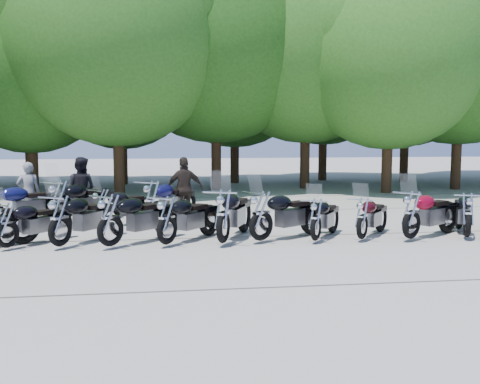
{
  "coord_description": "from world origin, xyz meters",
  "views": [
    {
      "loc": [
        -1.84,
        -11.77,
        2.5
      ],
      "look_at": [
        0.0,
        1.5,
        1.1
      ],
      "focal_mm": 42.0,
      "sensor_mm": 36.0,
      "label": 1
    }
  ],
  "objects": [
    {
      "name": "ground",
      "position": [
        0.0,
        0.0,
        0.0
      ],
      "size": [
        90.0,
        90.0,
        0.0
      ],
      "primitive_type": "plane",
      "color": "gray",
      "rests_on": "ground"
    },
    {
      "name": "tree_2",
      "position": [
        -7.25,
        12.84,
        5.31
      ],
      "size": [
        7.31,
        7.31,
        8.97
      ],
      "color": "#3A2614",
      "rests_on": "ground"
    },
    {
      "name": "tree_3",
      "position": [
        -3.57,
        11.24,
        6.32
      ],
      "size": [
        8.7,
        8.7,
        10.67
      ],
      "color": "#3A2614",
      "rests_on": "ground"
    },
    {
      "name": "tree_4",
      "position": [
        0.54,
        13.09,
        6.64
      ],
      "size": [
        9.13,
        9.13,
        11.2
      ],
      "color": "#3A2614",
      "rests_on": "ground"
    },
    {
      "name": "tree_5",
      "position": [
        4.61,
        13.2,
        6.57
      ],
      "size": [
        9.04,
        9.04,
        11.1
      ],
      "color": "#3A2614",
      "rests_on": "ground"
    },
    {
      "name": "tree_6",
      "position": [
        7.55,
        10.82,
        5.81
      ],
      "size": [
        8.0,
        8.0,
        9.82
      ],
      "color": "#3A2614",
      "rests_on": "ground"
    },
    {
      "name": "tree_7",
      "position": [
        11.2,
        11.78,
        6.39
      ],
      "size": [
        8.79,
        8.79,
        10.79
      ],
      "color": "#3A2614",
      "rests_on": "ground"
    },
    {
      "name": "tree_10",
      "position": [
        -8.29,
        16.97,
        5.66
      ],
      "size": [
        7.78,
        7.78,
        9.55
      ],
      "color": "#3A2614",
      "rests_on": "ground"
    },
    {
      "name": "tree_11",
      "position": [
        -3.76,
        16.43,
        5.49
      ],
      "size": [
        7.56,
        7.56,
        9.28
      ],
      "color": "#3A2614",
      "rests_on": "ground"
    },
    {
      "name": "tree_12",
      "position": [
        1.8,
        16.47,
        5.72
      ],
      "size": [
        7.88,
        7.88,
        9.67
      ],
      "color": "#3A2614",
      "rests_on": "ground"
    },
    {
      "name": "tree_13",
      "position": [
        6.69,
        17.47,
        6.04
      ],
      "size": [
        8.31,
        8.31,
        10.2
      ],
      "color": "#3A2614",
      "rests_on": "ground"
    },
    {
      "name": "tree_14",
      "position": [
        10.68,
        16.09,
        5.83
      ],
      "size": [
        8.02,
        8.02,
        9.84
      ],
      "color": "#3A2614",
      "rests_on": "ground"
    },
    {
      "name": "motorcycle_2",
      "position": [
        -5.16,
        0.66,
        0.58
      ],
      "size": [
        1.75,
        2.02,
        1.16
      ],
      "primitive_type": null,
      "rotation": [
        0.0,
        0.0,
        2.49
      ],
      "color": "black",
      "rests_on": "ground"
    },
    {
      "name": "motorcycle_3",
      "position": [
        -4.05,
        0.63,
        0.66
      ],
      "size": [
        1.87,
        2.37,
        1.33
      ],
      "primitive_type": null,
      "rotation": [
        0.0,
        0.0,
        2.57
      ],
      "color": "black",
      "rests_on": "ground"
    },
    {
      "name": "motorcycle_4",
      "position": [
        -2.97,
        0.47,
        0.68
      ],
      "size": [
        2.23,
        2.2,
        1.36
      ],
      "primitive_type": null,
      "rotation": [
        0.0,
        0.0,
        2.34
      ],
      "color": "black",
      "rests_on": "ground"
    },
    {
      "name": "motorcycle_5",
      "position": [
        -1.76,
        0.54,
        0.64
      ],
      "size": [
        1.97,
        2.19,
        1.28
      ],
      "primitive_type": null,
      "rotation": [
        0.0,
        0.0,
        2.45
      ],
      "color": "black",
      "rests_on": "ground"
    },
    {
      "name": "motorcycle_6",
      "position": [
        -0.52,
        0.47,
        0.71
      ],
      "size": [
        1.7,
        2.62,
        1.43
      ],
      "primitive_type": null,
      "rotation": [
        0.0,
        0.0,
        2.74
      ],
      "color": "black",
      "rests_on": "ground"
    },
    {
      "name": "motorcycle_7",
      "position": [
        0.37,
        0.66,
        0.68
      ],
      "size": [
        2.42,
        1.92,
        1.36
      ],
      "primitive_type": null,
      "rotation": [
        0.0,
        0.0,
        2.14
      ],
      "color": "black",
      "rests_on": "ground"
    },
    {
      "name": "motorcycle_8",
      "position": [
        1.61,
        0.52,
        0.58
      ],
      "size": [
        1.63,
        2.06,
        1.16
      ],
      "primitive_type": null,
      "rotation": [
        0.0,
        0.0,
        2.58
      ],
      "color": "black",
      "rests_on": "ground"
    },
    {
      "name": "motorcycle_9",
      "position": [
        2.73,
        0.56,
        0.58
      ],
      "size": [
        1.76,
        1.99,
        1.16
      ],
      "primitive_type": null,
      "rotation": [
        0.0,
        0.0,
        2.47
      ],
      "color": "black",
      "rests_on": "ground"
    },
    {
      "name": "motorcycle_10",
      "position": [
        3.86,
        0.41,
        0.67
      ],
      "size": [
        2.35,
        1.91,
        1.33
      ],
      "primitive_type": null,
      "rotation": [
        0.0,
        0.0,
        2.17
      ],
      "color": "maroon",
      "rests_on": "ground"
    },
    {
      "name": "motorcycle_11",
      "position": [
        5.26,
        0.44,
        0.63
      ],
      "size": [
        1.48,
        2.31,
        1.26
      ],
      "primitive_type": null,
      "rotation": [
        0.0,
        0.0,
        2.75
      ],
      "color": "black",
      "rests_on": "ground"
    },
    {
      "name": "motorcycle_15",
      "position": [
        -4.52,
        3.29,
        0.72
      ],
      "size": [
        2.12,
        2.54,
        1.45
      ],
      "primitive_type": null,
      "rotation": [
        0.0,
        0.0,
        2.52
      ],
      "color": "black",
      "rests_on": "ground"
    },
    {
      "name": "motorcycle_16",
      "position": [
        -3.43,
        3.22,
        0.6
      ],
      "size": [
        2.04,
        1.83,
        1.19
      ],
      "primitive_type": null,
      "rotation": [
        0.0,
        0.0,
        2.25
      ],
      "color": "black",
      "rests_on": "ground"
    },
    {
      "name": "motorcycle_17",
      "position": [
        -2.13,
        3.2,
        0.71
      ],
      "size": [
        2.02,
        2.52,
        1.42
      ],
      "primitive_type": null,
      "rotation": [
        0.0,
        0.0,
        2.56
      ],
      "color": "#0D0C37",
      "rests_on": "ground"
    },
    {
      "name": "rider_0",
      "position": [
        -5.54,
        4.42,
        0.86
      ],
      "size": [
        0.68,
        0.5,
        1.72
      ],
      "primitive_type": "imported",
      "rotation": [
        0.0,
        0.0,
        3.29
      ],
      "color": "gray",
      "rests_on": "ground"
    },
    {
      "name": "rider_1",
      "position": [
        -4.16,
        4.66,
        0.92
      ],
      "size": [
        1.08,
        0.96,
        1.84
      ],
      "primitive_type": "imported",
      "rotation": [
        0.0,
        0.0,
        2.79
      ],
      "color": "black",
      "rests_on": "ground"
    },
    {
      "name": "rider_2",
      "position": [
        -1.22,
        4.2,
        0.92
      ],
      "size": [
        1.13,
        0.61,
        1.84
      ],
      "primitive_type": "imported",
      "rotation": [
        0.0,
        0.0,
        3.29
      ],
      "color": "black",
      "rests_on": "ground"
    }
  ]
}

